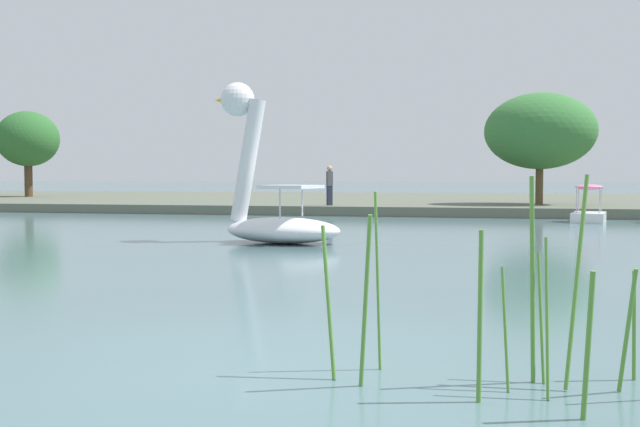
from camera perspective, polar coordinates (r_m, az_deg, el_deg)
name	(u,v)px	position (r m, az deg, el deg)	size (l,w,h in m)	color
ground_plane	(279,365)	(6.09, -3.28, -11.89)	(598.54, 598.54, 0.00)	slate
shore_bank_far	(454,201)	(42.23, 10.56, 0.96)	(148.25, 27.70, 0.39)	#5B6051
swan_boat	(271,199)	(17.17, -3.88, 1.14)	(3.37, 2.03, 3.84)	white
pedal_boat_pink	(589,210)	(26.88, 20.49, 0.23)	(1.44, 2.15, 1.32)	white
tree_broadleaf_right	(28,139)	(47.56, -22.11, 5.46)	(3.86, 3.72, 5.20)	#4C3823
tree_broadleaf_behind_dock	(540,131)	(32.77, 17.01, 6.23)	(5.09, 4.99, 4.82)	brown
person_on_path	(330,184)	(30.20, 0.76, 2.34)	(0.31, 0.31, 1.67)	#23283D
reed_clump_foreground	(508,307)	(5.43, 14.64, -7.14)	(2.63, 1.13, 1.58)	#568E38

